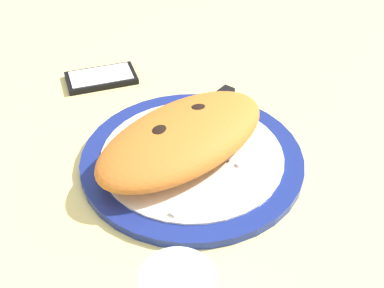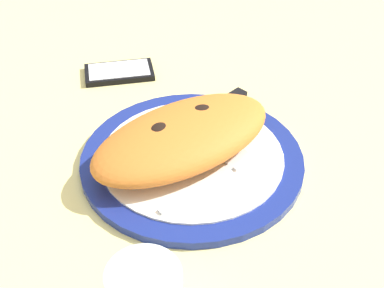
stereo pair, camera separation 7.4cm
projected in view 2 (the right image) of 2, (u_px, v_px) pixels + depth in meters
ground_plane at (192, 171)px, 76.92cm from camera, size 150.00×150.00×3.00cm
plate at (192, 159)px, 75.49cm from camera, size 32.00×32.00×1.56cm
calzone at (183, 137)px, 73.63cm from camera, size 28.66×15.34×5.65cm
fork at (216, 176)px, 71.26cm from camera, size 16.86×4.01×0.40cm
knife at (211, 112)px, 82.12cm from camera, size 22.23×6.11×1.20cm
smartphone at (119, 72)px, 94.18cm from camera, size 13.77×10.86×1.16cm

